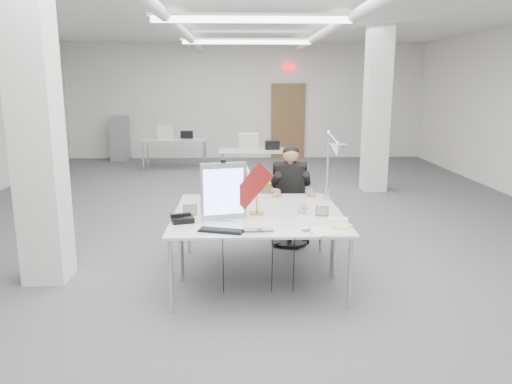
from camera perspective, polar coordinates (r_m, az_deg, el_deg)
room_shell at (r=7.42m, az=-0.17°, el=9.08°), size 10.04×14.04×3.24m
desk_main at (r=4.97m, az=0.38°, el=-3.77°), size 1.80×0.90×0.02m
desk_second at (r=5.84m, az=0.02°, el=-1.30°), size 1.80×0.90×0.02m
bg_desk_a at (r=10.37m, az=0.24°, el=4.76°), size 1.60×0.80×0.02m
bg_desk_b at (r=12.65m, az=-9.29°, el=5.99°), size 1.60×0.80×0.02m
filing_cabinet at (r=14.39m, az=-15.31°, el=5.91°), size 0.45×0.55×1.20m
office_chair at (r=6.60m, az=3.88°, el=-1.08°), size 0.68×0.68×1.18m
seated_person at (r=6.49m, az=3.97°, el=1.48°), size 0.59×0.69×0.91m
monitor at (r=5.08m, az=-3.71°, el=0.09°), size 0.47×0.16×0.59m
pennant at (r=5.03m, az=-0.47°, el=0.68°), size 0.43×0.19×0.50m
keyboard at (r=4.72m, az=-4.00°, el=-4.43°), size 0.45×0.25×0.02m
laptop at (r=4.69m, az=0.39°, el=-4.47°), size 0.30×0.21×0.02m
mouse at (r=4.76m, az=5.71°, el=-4.19°), size 0.10×0.07×0.04m
bankers_lamp at (r=5.29m, az=0.08°, el=-0.82°), size 0.29×0.13×0.33m
desk_phone at (r=5.08m, az=-8.38°, el=-3.12°), size 0.26×0.24×0.05m
picture_frame_left at (r=5.31m, az=-7.54°, el=-2.04°), size 0.15×0.05×0.12m
picture_frame_right at (r=5.28m, az=7.57°, el=-2.15°), size 0.14×0.07×0.11m
desk_clock at (r=5.38m, az=5.37°, el=-1.88°), size 0.11×0.07×0.10m
paper_stack_a at (r=4.77m, az=7.53°, el=-4.41°), size 0.32×0.38×0.01m
paper_stack_b at (r=4.95m, az=9.71°, el=-3.85°), size 0.25×0.27×0.01m
paper_stack_c at (r=5.20m, az=9.32°, el=-3.03°), size 0.24×0.19×0.01m
beige_monitor at (r=5.91m, az=-2.81°, el=0.86°), size 0.43×0.41×0.38m
architect_lamp at (r=5.70m, az=8.65°, el=3.42°), size 0.53×0.81×0.99m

